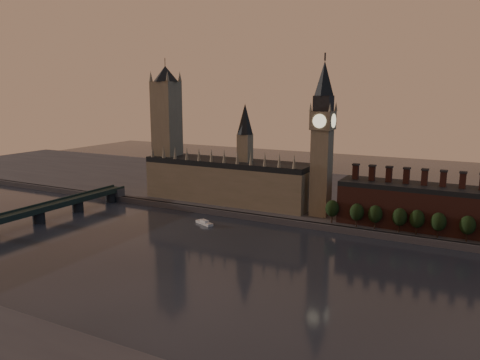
% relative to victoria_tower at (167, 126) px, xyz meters
% --- Properties ---
extents(ground, '(900.00, 900.00, 0.00)m').
position_rel_victoria_tower_xyz_m(ground, '(120.00, -115.00, -59.09)').
color(ground, black).
rests_on(ground, ground).
extents(north_bank, '(900.00, 182.00, 4.00)m').
position_rel_victoria_tower_xyz_m(north_bank, '(120.00, 63.04, -57.09)').
color(north_bank, '#48474C').
rests_on(north_bank, ground).
extents(palace_of_westminster, '(130.00, 30.30, 74.00)m').
position_rel_victoria_tower_xyz_m(palace_of_westminster, '(55.59, -0.09, -37.46)').
color(palace_of_westminster, gray).
rests_on(palace_of_westminster, north_bank).
extents(victoria_tower, '(24.00, 24.00, 108.00)m').
position_rel_victoria_tower_xyz_m(victoria_tower, '(0.00, 0.00, 0.00)').
color(victoria_tower, gray).
rests_on(victoria_tower, north_bank).
extents(big_ben, '(15.00, 15.00, 107.00)m').
position_rel_victoria_tower_xyz_m(big_ben, '(130.00, -5.00, -2.26)').
color(big_ben, gray).
rests_on(big_ben, north_bank).
extents(chimney_block, '(110.00, 25.00, 37.00)m').
position_rel_victoria_tower_xyz_m(chimney_block, '(200.00, -5.00, -41.27)').
color(chimney_block, '#582A21').
rests_on(chimney_block, north_bank).
extents(embankment_tree_0, '(8.60, 8.60, 14.88)m').
position_rel_victoria_tower_xyz_m(embankment_tree_0, '(142.82, -19.84, -45.62)').
color(embankment_tree_0, black).
rests_on(embankment_tree_0, north_bank).
extents(embankment_tree_1, '(8.60, 8.60, 14.88)m').
position_rel_victoria_tower_xyz_m(embankment_tree_1, '(158.96, -21.50, -45.62)').
color(embankment_tree_1, black).
rests_on(embankment_tree_1, north_bank).
extents(embankment_tree_2, '(8.60, 8.60, 14.88)m').
position_rel_victoria_tower_xyz_m(embankment_tree_2, '(170.04, -20.99, -45.62)').
color(embankment_tree_2, black).
rests_on(embankment_tree_2, north_bank).
extents(embankment_tree_3, '(8.60, 8.60, 14.88)m').
position_rel_victoria_tower_xyz_m(embankment_tree_3, '(184.30, -21.06, -45.62)').
color(embankment_tree_3, black).
rests_on(embankment_tree_3, north_bank).
extents(embankment_tree_4, '(8.60, 8.60, 14.88)m').
position_rel_victoria_tower_xyz_m(embankment_tree_4, '(193.99, -20.48, -45.62)').
color(embankment_tree_4, black).
rests_on(embankment_tree_4, north_bank).
extents(embankment_tree_5, '(8.60, 8.60, 14.88)m').
position_rel_victoria_tower_xyz_m(embankment_tree_5, '(205.75, -21.32, -45.62)').
color(embankment_tree_5, black).
rests_on(embankment_tree_5, north_bank).
extents(embankment_tree_6, '(8.60, 8.60, 14.88)m').
position_rel_victoria_tower_xyz_m(embankment_tree_6, '(220.80, -21.03, -45.62)').
color(embankment_tree_6, black).
rests_on(embankment_tree_6, north_bank).
extents(westminster_bridge, '(14.00, 200.00, 11.55)m').
position_rel_victoria_tower_xyz_m(westminster_bridge, '(-35.00, -117.70, -51.65)').
color(westminster_bridge, '#1C2B28').
rests_on(westminster_bridge, ground).
extents(river_boat, '(15.13, 9.66, 2.93)m').
position_rel_victoria_tower_xyz_m(river_boat, '(65.01, -49.10, -57.96)').
color(river_boat, silver).
rests_on(river_boat, ground).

